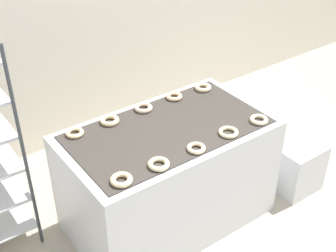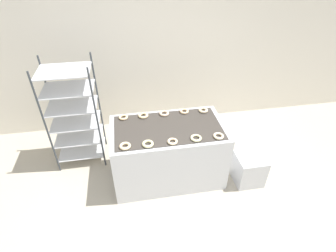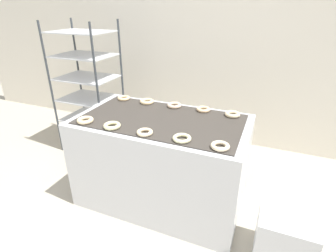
{
  "view_description": "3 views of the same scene",
  "coord_description": "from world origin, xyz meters",
  "px_view_note": "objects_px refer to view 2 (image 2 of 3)",
  "views": [
    {
      "loc": [
        -1.57,
        -1.5,
        2.62
      ],
      "look_at": [
        0.0,
        0.67,
        0.86
      ],
      "focal_mm": 50.0,
      "sensor_mm": 36.0,
      "label": 1
    },
    {
      "loc": [
        -0.46,
        -1.99,
        2.8
      ],
      "look_at": [
        0.0,
        0.67,
        0.86
      ],
      "focal_mm": 28.0,
      "sensor_mm": 36.0,
      "label": 2
    },
    {
      "loc": [
        0.83,
        -1.2,
        1.74
      ],
      "look_at": [
        0.0,
        0.82,
        0.71
      ],
      "focal_mm": 28.0,
      "sensor_mm": 36.0,
      "label": 3
    }
  ],
  "objects_px": {
    "donut_near_leftmost": "(125,146)",
    "donut_near_rightmost": "(219,136)",
    "glaze_bin": "(249,169)",
    "donut_near_left": "(148,144)",
    "baking_rack_cart": "(74,114)",
    "donut_far_right": "(184,111)",
    "donut_near_center": "(173,141)",
    "donut_far_center": "(164,113)",
    "donut_far_left": "(143,115)",
    "donut_near_right": "(196,138)",
    "donut_far_leftmost": "(123,117)",
    "fryer_machine": "(168,152)",
    "donut_far_rightmost": "(203,110)"
  },
  "relations": [
    {
      "from": "baking_rack_cart",
      "to": "donut_near_rightmost",
      "type": "distance_m",
      "value": 2.02
    },
    {
      "from": "fryer_machine",
      "to": "donut_near_leftmost",
      "type": "bearing_deg",
      "value": -151.5
    },
    {
      "from": "donut_near_center",
      "to": "donut_far_rightmost",
      "type": "distance_m",
      "value": 0.81
    },
    {
      "from": "fryer_machine",
      "to": "baking_rack_cart",
      "type": "height_order",
      "value": "baking_rack_cart"
    },
    {
      "from": "donut_near_rightmost",
      "to": "donut_far_right",
      "type": "xyz_separation_m",
      "value": [
        -0.29,
        0.61,
        0.0
      ]
    },
    {
      "from": "donut_near_rightmost",
      "to": "donut_far_left",
      "type": "relative_size",
      "value": 0.95
    },
    {
      "from": "baking_rack_cart",
      "to": "donut_far_center",
      "type": "bearing_deg",
      "value": -13.36
    },
    {
      "from": "donut_near_leftmost",
      "to": "donut_near_left",
      "type": "height_order",
      "value": "donut_near_leftmost"
    },
    {
      "from": "fryer_machine",
      "to": "donut_far_right",
      "type": "height_order",
      "value": "donut_far_right"
    },
    {
      "from": "fryer_machine",
      "to": "donut_far_leftmost",
      "type": "bearing_deg",
      "value": 151.0
    },
    {
      "from": "donut_far_center",
      "to": "donut_near_left",
      "type": "bearing_deg",
      "value": -115.32
    },
    {
      "from": "donut_near_center",
      "to": "donut_far_center",
      "type": "relative_size",
      "value": 0.92
    },
    {
      "from": "donut_near_rightmost",
      "to": "glaze_bin",
      "type": "bearing_deg",
      "value": 0.32
    },
    {
      "from": "donut_near_center",
      "to": "donut_near_rightmost",
      "type": "distance_m",
      "value": 0.56
    },
    {
      "from": "donut_near_center",
      "to": "donut_near_right",
      "type": "bearing_deg",
      "value": 2.98
    },
    {
      "from": "donut_near_right",
      "to": "donut_far_leftmost",
      "type": "xyz_separation_m",
      "value": [
        -0.84,
        0.6,
        0.0
      ]
    },
    {
      "from": "glaze_bin",
      "to": "donut_near_left",
      "type": "distance_m",
      "value": 1.52
    },
    {
      "from": "baking_rack_cart",
      "to": "donut_far_right",
      "type": "xyz_separation_m",
      "value": [
        1.51,
        -0.29,
        0.06
      ]
    },
    {
      "from": "glaze_bin",
      "to": "donut_near_left",
      "type": "xyz_separation_m",
      "value": [
        -1.37,
        -0.01,
        0.65
      ]
    },
    {
      "from": "glaze_bin",
      "to": "donut_far_rightmost",
      "type": "height_order",
      "value": "donut_far_rightmost"
    },
    {
      "from": "donut_near_left",
      "to": "donut_near_right",
      "type": "xyz_separation_m",
      "value": [
        0.58,
        0.01,
        -0.0
      ]
    },
    {
      "from": "donut_near_rightmost",
      "to": "baking_rack_cart",
      "type": "bearing_deg",
      "value": 153.4
    },
    {
      "from": "donut_near_leftmost",
      "to": "donut_far_right",
      "type": "bearing_deg",
      "value": 36.21
    },
    {
      "from": "glaze_bin",
      "to": "donut_far_leftmost",
      "type": "xyz_separation_m",
      "value": [
        -1.63,
        0.61,
        0.65
      ]
    },
    {
      "from": "glaze_bin",
      "to": "donut_near_leftmost",
      "type": "height_order",
      "value": "donut_near_leftmost"
    },
    {
      "from": "donut_far_left",
      "to": "donut_far_center",
      "type": "xyz_separation_m",
      "value": [
        0.29,
        0.01,
        -0.0
      ]
    },
    {
      "from": "donut_far_left",
      "to": "donut_far_center",
      "type": "distance_m",
      "value": 0.29
    },
    {
      "from": "fryer_machine",
      "to": "donut_far_rightmost",
      "type": "relative_size",
      "value": 11.2
    },
    {
      "from": "donut_near_left",
      "to": "fryer_machine",
      "type": "bearing_deg",
      "value": 46.38
    },
    {
      "from": "fryer_machine",
      "to": "donut_near_right",
      "type": "xyz_separation_m",
      "value": [
        0.29,
        -0.29,
        0.44
      ]
    },
    {
      "from": "fryer_machine",
      "to": "glaze_bin",
      "type": "distance_m",
      "value": 1.14
    },
    {
      "from": "baking_rack_cart",
      "to": "donut_far_right",
      "type": "relative_size",
      "value": 12.57
    },
    {
      "from": "donut_near_center",
      "to": "donut_far_left",
      "type": "relative_size",
      "value": 0.9
    },
    {
      "from": "donut_near_leftmost",
      "to": "donut_near_right",
      "type": "height_order",
      "value": "donut_near_leftmost"
    },
    {
      "from": "fryer_machine",
      "to": "donut_far_center",
      "type": "bearing_deg",
      "value": 90.26
    },
    {
      "from": "donut_far_center",
      "to": "donut_far_rightmost",
      "type": "relative_size",
      "value": 1.02
    },
    {
      "from": "donut_near_right",
      "to": "donut_far_left",
      "type": "bearing_deg",
      "value": 134.1
    },
    {
      "from": "glaze_bin",
      "to": "donut_near_right",
      "type": "relative_size",
      "value": 3.11
    },
    {
      "from": "donut_near_leftmost",
      "to": "glaze_bin",
      "type": "bearing_deg",
      "value": 0.04
    },
    {
      "from": "donut_far_right",
      "to": "baking_rack_cart",
      "type": "bearing_deg",
      "value": 169.23
    },
    {
      "from": "fryer_machine",
      "to": "donut_near_leftmost",
      "type": "relative_size",
      "value": 10.9
    },
    {
      "from": "fryer_machine",
      "to": "donut_far_right",
      "type": "relative_size",
      "value": 11.75
    },
    {
      "from": "donut_near_rightmost",
      "to": "donut_far_left",
      "type": "height_order",
      "value": "donut_far_left"
    },
    {
      "from": "donut_near_leftmost",
      "to": "donut_near_rightmost",
      "type": "xyz_separation_m",
      "value": [
        1.12,
        -0.0,
        -0.0
      ]
    },
    {
      "from": "fryer_machine",
      "to": "baking_rack_cart",
      "type": "distance_m",
      "value": 1.42
    },
    {
      "from": "donut_near_left",
      "to": "donut_near_right",
      "type": "distance_m",
      "value": 0.58
    },
    {
      "from": "fryer_machine",
      "to": "donut_far_leftmost",
      "type": "relative_size",
      "value": 11.89
    },
    {
      "from": "donut_near_leftmost",
      "to": "donut_far_left",
      "type": "xyz_separation_m",
      "value": [
        0.27,
        0.6,
        -0.0
      ]
    },
    {
      "from": "donut_near_leftmost",
      "to": "donut_near_right",
      "type": "distance_m",
      "value": 0.84
    },
    {
      "from": "glaze_bin",
      "to": "donut_near_rightmost",
      "type": "distance_m",
      "value": 0.82
    }
  ]
}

